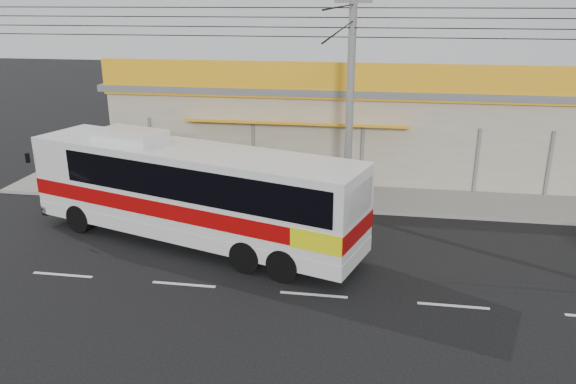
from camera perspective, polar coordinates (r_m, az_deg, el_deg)
name	(u,v)px	position (r m, az deg, el deg)	size (l,w,h in m)	color
ground	(322,258)	(19.06, 3.50, -6.74)	(120.00, 120.00, 0.00)	black
sidewalk	(336,197)	(24.56, 4.91, -0.55)	(30.00, 3.20, 0.15)	gray
lane_markings	(314,295)	(16.85, 2.63, -10.40)	(50.00, 0.12, 0.01)	silver
storefront_building	(346,121)	(29.30, 5.87, 7.16)	(22.60, 9.20, 5.70)	#9E9780
coach_bus	(196,189)	(19.69, -9.37, 0.33)	(12.62, 6.33, 3.83)	silver
motorbike_red	(165,175)	(26.07, -12.35, 1.71)	(0.75, 2.14, 1.12)	maroon
motorbike_dark	(216,169)	(26.57, -7.32, 2.31)	(0.52, 1.84, 1.10)	black
utility_pole	(353,21)	(21.34, 6.60, 16.87)	(34.00, 14.00, 9.11)	#60605E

